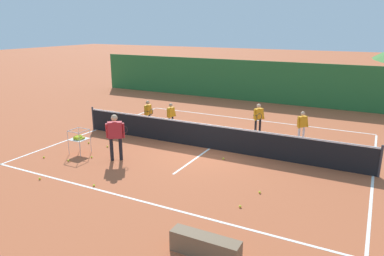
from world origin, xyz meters
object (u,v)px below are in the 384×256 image
object	(u,v)px
student_1	(171,114)
student_3	(302,124)
tennis_net	(210,136)
tennis_ball_10	(68,161)
tennis_ball_2	(40,179)
courtside_bench	(205,246)
tennis_ball_8	(111,135)
student_2	(258,116)
tennis_ball_3	(107,146)
student_0	(148,112)
tennis_ball_0	(92,157)
ball_cart	(79,138)
tennis_ball_6	(44,157)
tennis_ball_7	(94,185)
tennis_ball_9	(260,192)
tennis_ball_1	(89,143)
tennis_ball_4	(223,159)
instructor	(115,133)
tennis_ball_5	(240,206)

from	to	relation	value
student_1	student_3	world-z (taller)	student_3
tennis_net	tennis_ball_10	distance (m)	5.23
tennis_ball_2	courtside_bench	size ratio (longest dim) A/B	0.05
student_1	tennis_ball_8	xyz separation A→B (m)	(-1.80, -2.08, -0.70)
student_2	tennis_ball_3	size ratio (longest dim) A/B	19.75
student_0	tennis_ball_0	distance (m)	4.34
ball_cart	tennis_ball_6	world-z (taller)	ball_cart
tennis_ball_0	student_1	bearing A→B (deg)	81.42
tennis_ball_0	tennis_ball_7	bearing A→B (deg)	-46.07
tennis_ball_3	tennis_ball_9	world-z (taller)	same
ball_cart	tennis_ball_1	world-z (taller)	ball_cart
tennis_net	tennis_ball_6	bearing A→B (deg)	-142.92
tennis_ball_10	courtside_bench	size ratio (longest dim) A/B	0.05
tennis_ball_2	tennis_ball_8	world-z (taller)	same
tennis_ball_6	courtside_bench	xyz separation A→B (m)	(7.59, -2.47, 0.20)
tennis_ball_8	tennis_ball_7	bearing A→B (deg)	-55.80
student_1	tennis_ball_8	world-z (taller)	student_1
tennis_ball_4	tennis_ball_9	bearing A→B (deg)	-45.82
student_2	tennis_ball_9	world-z (taller)	student_2
student_2	tennis_ball_3	bearing A→B (deg)	-136.20
tennis_ball_9	instructor	bearing A→B (deg)	177.49
tennis_ball_0	instructor	bearing A→B (deg)	15.88
tennis_ball_4	student_1	bearing A→B (deg)	145.88
tennis_ball_0	tennis_ball_5	world-z (taller)	same
student_1	tennis_ball_3	size ratio (longest dim) A/B	18.01
student_2	tennis_ball_7	xyz separation A→B (m)	(-2.67, -7.44, -0.77)
tennis_ball_1	tennis_ball_10	world-z (taller)	same
student_0	student_1	distance (m)	1.11
tennis_net	tennis_ball_8	world-z (taller)	tennis_net
student_1	tennis_ball_4	distance (m)	4.40
ball_cart	courtside_bench	world-z (taller)	ball_cart
tennis_ball_1	ball_cart	bearing A→B (deg)	-62.93
tennis_ball_7	tennis_ball_10	xyz separation A→B (m)	(-2.20, 1.14, 0.00)
tennis_ball_1	tennis_ball_3	distance (m)	0.97
tennis_ball_6	tennis_ball_9	size ratio (longest dim) A/B	1.00
tennis_net	tennis_ball_3	xyz separation A→B (m)	(-3.62, -1.69, -0.47)
student_2	tennis_ball_1	bearing A→B (deg)	-141.55
ball_cart	tennis_ball_3	distance (m)	1.23
student_3	tennis_ball_8	xyz separation A→B (m)	(-7.42, -3.01, -0.73)
tennis_ball_9	tennis_ball_10	xyz separation A→B (m)	(-6.70, -0.68, 0.00)
tennis_net	student_3	world-z (taller)	student_3
tennis_ball_5	ball_cart	bearing A→B (deg)	169.97
student_3	ball_cart	size ratio (longest dim) A/B	1.41
ball_cart	tennis_ball_0	xyz separation A→B (m)	(0.73, -0.19, -0.56)
tennis_ball_2	tennis_ball_7	world-z (taller)	same
tennis_net	tennis_ball_8	size ratio (longest dim) A/B	172.98
instructor	student_2	size ratio (longest dim) A/B	1.23
student_2	tennis_ball_1	xyz separation A→B (m)	(-5.63, -4.47, -0.77)
tennis_net	student_3	xyz separation A→B (m)	(2.95, 2.53, 0.26)
tennis_ball_6	tennis_ball_8	xyz separation A→B (m)	(0.39, 3.20, 0.00)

